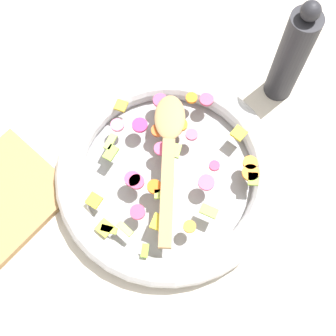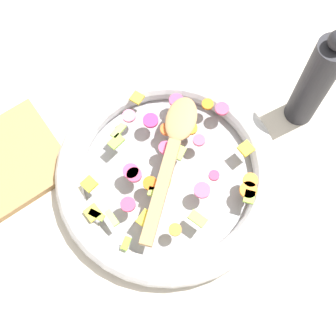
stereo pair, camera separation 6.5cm
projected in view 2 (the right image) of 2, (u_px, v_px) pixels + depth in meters
ground_plane at (168, 177)px, 0.87m from camera, size 4.00×4.00×0.00m
skillet at (168, 173)px, 0.85m from camera, size 0.41×0.41×0.05m
chopped_vegetables at (170, 163)px, 0.83m from camera, size 0.33×0.30×0.01m
wooden_spoon at (172, 151)px, 0.82m from camera, size 0.24×0.21×0.01m
pepper_mill at (315, 82)px, 0.81m from camera, size 0.06×0.06×0.25m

